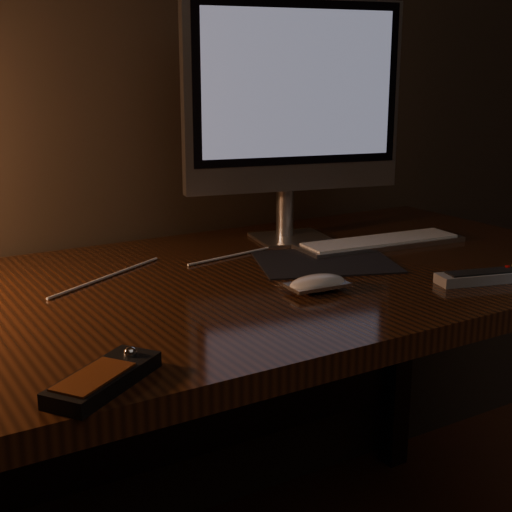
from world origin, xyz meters
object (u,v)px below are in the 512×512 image
monitor (294,102)px  keyboard (380,242)px  media_remote (104,378)px  mouse (317,286)px  tv_remote (484,276)px  desk (200,337)px

monitor → keyboard: size_ratio=1.35×
media_remote → mouse: bearing=-12.7°
mouse → tv_remote: (0.29, -0.11, 0.00)m
desk → tv_remote: (0.40, -0.32, 0.14)m
mouse → desk: bearing=123.5°
keyboard → media_remote: media_remote is taller
desk → keyboard: keyboard is taller
keyboard → tv_remote: 0.31m
monitor → keyboard: monitor is taller
desk → monitor: size_ratio=3.15×
keyboard → media_remote: size_ratio=2.26×
media_remote → tv_remote: (0.73, 0.07, -0.00)m
monitor → keyboard: (0.13, -0.14, -0.29)m
media_remote → monitor: bearing=5.2°
desk → media_remote: bearing=-129.7°
keyboard → tv_remote: bearing=-89.0°
keyboard → monitor: bearing=139.7°
mouse → tv_remote: 0.31m
monitor → tv_remote: monitor is taller
keyboard → media_remote: 0.84m
mouse → media_remote: media_remote is taller
desk → mouse: (0.12, -0.21, 0.14)m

